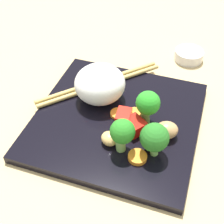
% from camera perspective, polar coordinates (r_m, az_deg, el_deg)
% --- Properties ---
extents(ground_plane, '(1.10, 1.10, 0.02)m').
position_cam_1_polar(ground_plane, '(0.55, 0.84, -2.69)').
color(ground_plane, tan).
extents(square_plate, '(0.28, 0.28, 0.01)m').
position_cam_1_polar(square_plate, '(0.54, 0.86, -1.45)').
color(square_plate, black).
rests_on(square_plate, ground_plane).
extents(rice_mound, '(0.12, 0.12, 0.07)m').
position_cam_1_polar(rice_mound, '(0.55, -2.21, 5.10)').
color(rice_mound, white).
rests_on(rice_mound, square_plate).
extents(broccoli_floret_0, '(0.04, 0.04, 0.06)m').
position_cam_1_polar(broccoli_floret_0, '(0.46, 1.88, -3.76)').
color(broccoli_floret_0, '#80B158').
rests_on(broccoli_floret_0, square_plate).
extents(broccoli_floret_1, '(0.04, 0.04, 0.06)m').
position_cam_1_polar(broccoli_floret_1, '(0.50, 6.48, 1.41)').
color(broccoli_floret_1, '#70A64A').
rests_on(broccoli_floret_1, square_plate).
extents(broccoli_floret_2, '(0.04, 0.04, 0.06)m').
position_cam_1_polar(broccoli_floret_2, '(0.46, 7.69, -4.66)').
color(broccoli_floret_2, '#7FC058').
rests_on(broccoli_floret_2, square_plate).
extents(carrot_slice_0, '(0.03, 0.03, 0.01)m').
position_cam_1_polar(carrot_slice_0, '(0.54, 4.15, -0.12)').
color(carrot_slice_0, orange).
rests_on(carrot_slice_0, square_plate).
extents(carrot_slice_1, '(0.03, 0.03, 0.01)m').
position_cam_1_polar(carrot_slice_1, '(0.53, 0.61, -0.20)').
color(carrot_slice_1, orange).
rests_on(carrot_slice_1, square_plate).
extents(carrot_slice_2, '(0.04, 0.04, 0.01)m').
position_cam_1_polar(carrot_slice_2, '(0.47, 4.63, -8.11)').
color(carrot_slice_2, orange).
rests_on(carrot_slice_2, square_plate).
extents(pepper_chunk_0, '(0.04, 0.04, 0.02)m').
position_cam_1_polar(pepper_chunk_0, '(0.50, 4.02, -2.50)').
color(pepper_chunk_0, red).
rests_on(pepper_chunk_0, square_plate).
extents(pepper_chunk_1, '(0.03, 0.03, 0.02)m').
position_cam_1_polar(pepper_chunk_1, '(0.49, 7.30, -4.39)').
color(pepper_chunk_1, red).
rests_on(pepper_chunk_1, square_plate).
extents(pepper_chunk_2, '(0.03, 0.03, 0.02)m').
position_cam_1_polar(pepper_chunk_2, '(0.51, 2.10, -1.05)').
color(pepper_chunk_2, red).
rests_on(pepper_chunk_2, square_plate).
extents(chicken_piece_0, '(0.05, 0.04, 0.03)m').
position_cam_1_polar(chicken_piece_0, '(0.50, 9.82, -3.24)').
color(chicken_piece_0, tan).
rests_on(chicken_piece_0, square_plate).
extents(chicken_piece_1, '(0.04, 0.04, 0.02)m').
position_cam_1_polar(chicken_piece_1, '(0.49, -0.47, -4.83)').
color(chicken_piece_1, tan).
rests_on(chicken_piece_1, square_plate).
extents(chopstick_pair, '(0.18, 0.20, 0.01)m').
position_cam_1_polar(chopstick_pair, '(0.59, -2.21, 5.18)').
color(chopstick_pair, tan).
rests_on(chopstick_pair, square_plate).
extents(sauce_cup, '(0.06, 0.06, 0.02)m').
position_cam_1_polar(sauce_cup, '(0.70, 13.72, 9.94)').
color(sauce_cup, silver).
rests_on(sauce_cup, ground_plane).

